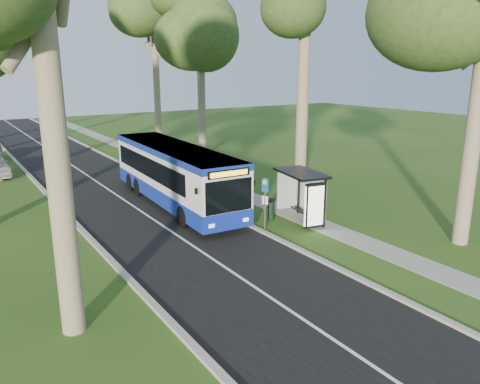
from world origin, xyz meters
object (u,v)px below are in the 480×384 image
at_px(bus, 175,175).
at_px(litter_bin, 269,209).
at_px(bus_stop_sign, 265,198).
at_px(bus_shelter, 309,188).

relative_size(bus, litter_bin, 12.34).
relative_size(bus_stop_sign, litter_bin, 2.50).
bearing_deg(bus_stop_sign, bus, 80.99).
height_order(bus_stop_sign, litter_bin, bus_stop_sign).
bearing_deg(bus_shelter, bus_stop_sign, -177.85).
distance_m(bus, bus_stop_sign, 6.43).
distance_m(bus, bus_shelter, 7.68).
relative_size(bus, bus_shelter, 3.90).
height_order(bus_stop_sign, bus_shelter, bus_shelter).
relative_size(bus_stop_sign, bus_shelter, 0.79).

